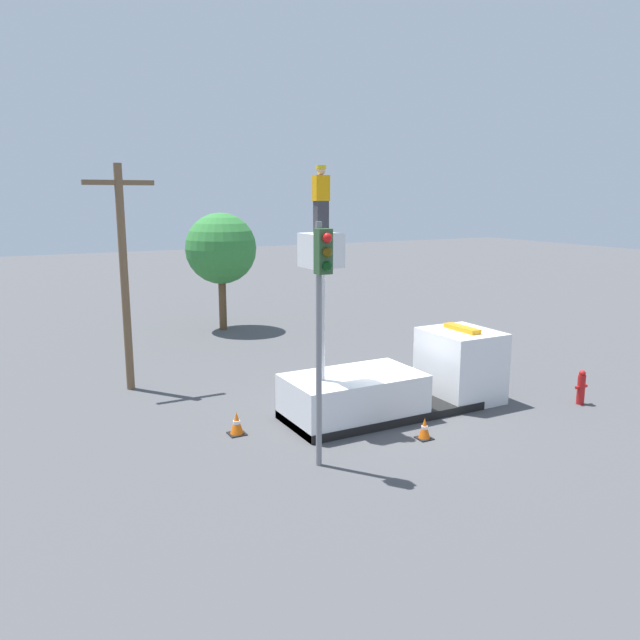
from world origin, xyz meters
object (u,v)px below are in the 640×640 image
Objects in this scene: tree_left_bg at (221,249)px; traffic_cone_rear at (237,424)px; fire_hydrant at (581,387)px; worker at (321,199)px; traffic_cone_curbside at (424,429)px; traffic_light_pole at (322,298)px; bucket_truck at (400,381)px; utility_pole at (124,270)px.

traffic_cone_rear is at bearing -107.88° from tree_left_bg.
worker is at bearing 164.88° from fire_hydrant.
traffic_cone_rear is at bearing 148.34° from traffic_cone_curbside.
traffic_cone_rear is at bearing 109.72° from traffic_light_pole.
worker reaches higher than bucket_truck.
worker is 1.61× the size of fire_hydrant.
utility_pole is (-5.97, 8.15, 3.71)m from traffic_cone_curbside.
bucket_truck is 5.95m from worker.
bucket_truck is 2.36m from traffic_cone_curbside.
worker is 0.24× the size of utility_pole.
utility_pole is at bearing 145.79° from fire_hydrant.
tree_left_bg is 0.76× the size of utility_pole.
traffic_cone_curbside is (-0.71, -2.16, -0.65)m from bucket_truck.
traffic_cone_rear is 1.08× the size of traffic_cone_curbside.
bucket_truck is 9.48m from utility_pole.
fire_hydrant is 0.19× the size of tree_left_bg.
worker is 2.78× the size of traffic_cone_rear.
worker is 7.55m from utility_pole.
traffic_cone_curbside is (3.24, 0.27, -3.80)m from traffic_light_pole.
traffic_cone_curbside is at bearing -31.66° from traffic_cone_rear.
traffic_cone_rear is (-1.04, 2.91, -3.77)m from traffic_light_pole.
traffic_light_pole is 9.95× the size of traffic_cone_curbside.
bucket_truck is at bearing 0.00° from worker.
worker is (-2.66, 0.00, 5.32)m from bucket_truck.
traffic_cone_curbside is at bearing -89.81° from tree_left_bg.
tree_left_bg is (-6.06, 15.74, 3.35)m from fire_hydrant.
tree_left_bg reaches higher than bucket_truck.
tree_left_bg is at bearing 52.10° from utility_pole.
utility_pole reaches higher than worker.
tree_left_bg is at bearing 90.19° from traffic_cone_curbside.
worker is at bearing -97.98° from tree_left_bg.
tree_left_bg is at bearing 72.12° from traffic_cone_rear.
worker is 10.03m from fire_hydrant.
bucket_truck reaches higher than traffic_cone_rear.
traffic_cone_curbside is 0.10× the size of tree_left_bg.
traffic_light_pole reaches higher than tree_left_bg.
utility_pole is at bearing 138.10° from bucket_truck.
utility_pole reaches higher than fire_hydrant.
bucket_truck is 5.60m from traffic_light_pole.
traffic_light_pole is at bearing -148.38° from bucket_truck.
bucket_truck reaches higher than traffic_cone_curbside.
traffic_cone_curbside is at bearing -108.11° from bucket_truck.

